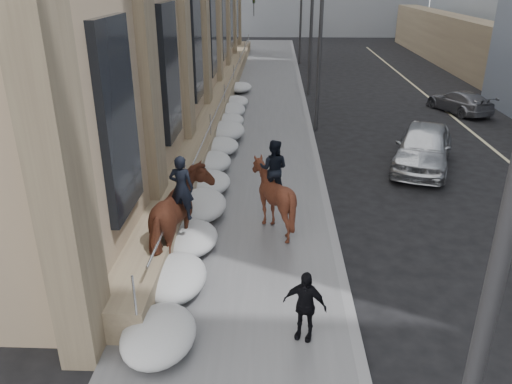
% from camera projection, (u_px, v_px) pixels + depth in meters
% --- Properties ---
extents(ground, '(140.00, 140.00, 0.00)m').
position_uv_depth(ground, '(236.00, 295.00, 11.94)').
color(ground, black).
rests_on(ground, ground).
extents(sidewalk, '(5.00, 80.00, 0.12)m').
position_uv_depth(sidewalk, '(254.00, 155.00, 21.08)').
color(sidewalk, '#545457').
rests_on(sidewalk, ground).
extents(curb, '(0.24, 80.00, 0.12)m').
position_uv_depth(curb, '(316.00, 156.00, 20.98)').
color(curb, slate).
rests_on(curb, ground).
extents(lane_line, '(0.15, 70.00, 0.01)m').
position_uv_depth(lane_line, '(506.00, 159.00, 20.73)').
color(lane_line, '#BFB78C').
rests_on(lane_line, ground).
extents(streetlight_near, '(1.71, 0.24, 8.00)m').
position_uv_depth(streetlight_near, '(480.00, 271.00, 4.52)').
color(streetlight_near, '#2D2D30').
rests_on(streetlight_near, ground).
extents(streetlight_mid, '(1.71, 0.24, 8.00)m').
position_uv_depth(streetlight_mid, '(317.00, 33.00, 22.83)').
color(streetlight_mid, '#2D2D30').
rests_on(streetlight_mid, ground).
extents(streetlight_far, '(1.71, 0.24, 8.00)m').
position_uv_depth(streetlight_far, '(299.00, 7.00, 41.15)').
color(streetlight_far, '#2D2D30').
rests_on(streetlight_far, ground).
extents(traffic_signal, '(4.10, 0.22, 6.00)m').
position_uv_depth(traffic_signal, '(296.00, 29.00, 30.42)').
color(traffic_signal, '#2D2D30').
rests_on(traffic_signal, ground).
extents(snow_bank, '(1.70, 18.10, 0.76)m').
position_uv_depth(snow_bank, '(215.00, 160.00, 19.23)').
color(snow_bank, '#B8BBBF').
rests_on(snow_bank, sidewalk).
extents(mounted_horse_left, '(1.58, 2.88, 2.81)m').
position_uv_depth(mounted_horse_left, '(181.00, 217.00, 12.85)').
color(mounted_horse_left, '#4B2416').
rests_on(mounted_horse_left, sidewalk).
extents(mounted_horse_right, '(1.96, 2.12, 2.67)m').
position_uv_depth(mounted_horse_right, '(273.00, 193.00, 14.45)').
color(mounted_horse_right, '#431F13').
rests_on(mounted_horse_right, sidewalk).
extents(pedestrian, '(0.98, 0.64, 1.56)m').
position_uv_depth(pedestrian, '(305.00, 305.00, 10.09)').
color(pedestrian, black).
rests_on(pedestrian, sidewalk).
extents(car_silver, '(3.63, 5.44, 1.72)m').
position_uv_depth(car_silver, '(424.00, 147.00, 19.52)').
color(car_silver, '#B7BABF').
rests_on(car_silver, ground).
extents(car_grey, '(3.11, 4.52, 1.22)m').
position_uv_depth(car_grey, '(459.00, 102.00, 27.57)').
color(car_grey, slate).
rests_on(car_grey, ground).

